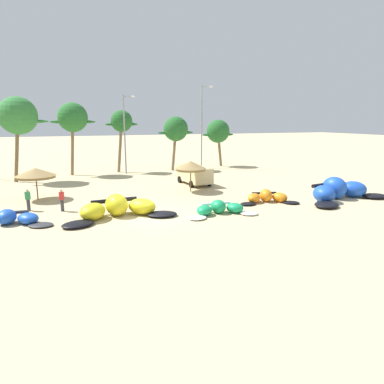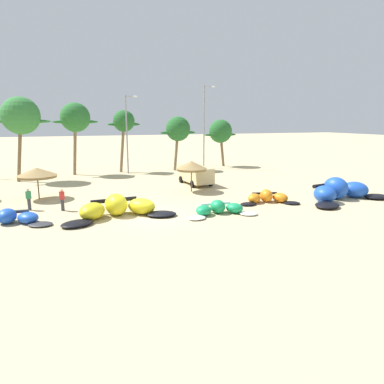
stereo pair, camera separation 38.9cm
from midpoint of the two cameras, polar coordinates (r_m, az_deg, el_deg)
name	(u,v)px [view 2 (the right image)]	position (r m, az deg, el deg)	size (l,w,h in m)	color
ground_plane	(151,216)	(23.80, -6.34, -3.92)	(260.00, 260.00, 0.00)	#C6B284
kite_far_left	(6,219)	(24.47, -28.11, -3.97)	(6.01, 2.97, 0.94)	#333338
kite_left	(118,208)	(23.86, -11.81, -2.66)	(7.95, 3.90, 1.48)	black
kite_left_of_center	(219,209)	(24.08, 4.99, -2.82)	(5.29, 2.57, 0.95)	white
kite_center	(267,198)	(27.99, 12.78, -0.94)	(4.88, 2.92, 1.02)	black
kite_right_of_center	(340,192)	(30.77, 23.71, 0.08)	(8.54, 4.61, 1.83)	black
beach_umbrella_middle	(37,173)	(30.92, -24.02, 2.96)	(3.19, 3.19, 2.63)	brown
beach_umbrella_near_palms	(191,166)	(31.25, 0.26, 4.38)	(2.85, 2.85, 2.82)	brown
parked_van	(195,174)	(35.11, 0.82, 3.07)	(2.43, 4.93, 1.84)	beige
person_near_kites	(62,200)	(26.40, -20.35, -1.20)	(0.36, 0.24, 1.62)	#383842
person_by_umbrellas	(29,199)	(27.51, -25.10, -1.08)	(0.36, 0.24, 1.62)	#383842
palm_left_of_gap	(21,116)	(40.61, -26.33, 11.21)	(5.85, 3.90, 8.85)	brown
palm_center_left	(75,118)	(43.28, -18.57, 11.56)	(5.14, 3.43, 8.48)	#7F6647
palm_center_right	(124,122)	(44.24, -11.01, 11.31)	(4.00, 2.67, 7.68)	#7F6647
palm_right_of_gap	(178,129)	(44.98, -2.09, 10.35)	(4.74, 3.16, 6.94)	#7F6647
palm_right	(220,132)	(49.05, 4.98, 9.95)	(4.86, 3.24, 6.55)	brown
lamppost_west_center	(128,131)	(42.71, -10.37, 9.97)	(1.55, 0.24, 9.36)	gray
lamppost_east_center	(205,123)	(47.17, 2.37, 11.31)	(1.67, 0.24, 10.97)	gray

